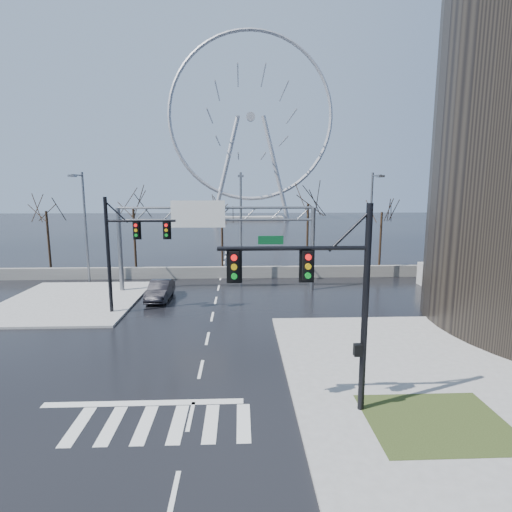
{
  "coord_description": "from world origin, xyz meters",
  "views": [
    {
      "loc": [
        1.92,
        -17.98,
        8.46
      ],
      "look_at": [
        2.99,
        8.79,
        4.0
      ],
      "focal_mm": 28.0,
      "sensor_mm": 36.0,
      "label": 1
    }
  ],
  "objects_px": {
    "signal_mast_far": "(125,244)",
    "car": "(160,290)",
    "signal_mast_near": "(329,290)",
    "ferris_wheel": "(251,124)",
    "sign_gantry": "(212,230)"
  },
  "relations": [
    {
      "from": "signal_mast_far",
      "to": "sign_gantry",
      "type": "xyz_separation_m",
      "value": [
        5.49,
        6.0,
        0.35
      ]
    },
    {
      "from": "ferris_wheel",
      "to": "car",
      "type": "bearing_deg",
      "value": -96.46
    },
    {
      "from": "sign_gantry",
      "to": "ferris_wheel",
      "type": "distance_m",
      "value": 82.91
    },
    {
      "from": "sign_gantry",
      "to": "ferris_wheel",
      "type": "bearing_deg",
      "value": 86.16
    },
    {
      "from": "sign_gantry",
      "to": "car",
      "type": "relative_size",
      "value": 3.68
    },
    {
      "from": "signal_mast_near",
      "to": "car",
      "type": "xyz_separation_m",
      "value": [
        -9.49,
        16.54,
        -4.14
      ]
    },
    {
      "from": "signal_mast_near",
      "to": "signal_mast_far",
      "type": "xyz_separation_m",
      "value": [
        -11.01,
        13.0,
        -0.04
      ]
    },
    {
      "from": "signal_mast_near",
      "to": "signal_mast_far",
      "type": "distance_m",
      "value": 17.03
    },
    {
      "from": "signal_mast_near",
      "to": "signal_mast_far",
      "type": "relative_size",
      "value": 1.0
    },
    {
      "from": "signal_mast_near",
      "to": "car",
      "type": "bearing_deg",
      "value": 119.84
    },
    {
      "from": "signal_mast_near",
      "to": "ferris_wheel",
      "type": "distance_m",
      "value": 101.29
    },
    {
      "from": "ferris_wheel",
      "to": "car",
      "type": "xyz_separation_m",
      "value": [
        -9.34,
        -82.5,
        -25.4
      ]
    },
    {
      "from": "signal_mast_far",
      "to": "ferris_wheel",
      "type": "relative_size",
      "value": 0.16
    },
    {
      "from": "signal_mast_far",
      "to": "car",
      "type": "distance_m",
      "value": 5.63
    },
    {
      "from": "signal_mast_far",
      "to": "car",
      "type": "bearing_deg",
      "value": 66.71
    }
  ]
}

